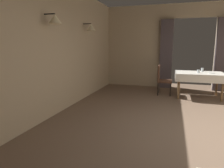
{
  "coord_description": "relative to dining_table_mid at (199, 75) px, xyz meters",
  "views": [
    {
      "loc": [
        -0.66,
        -3.56,
        1.51
      ],
      "look_at": [
        -1.82,
        0.27,
        0.76
      ],
      "focal_mm": 32.13,
      "sensor_mm": 36.0,
      "label": 1
    }
  ],
  "objects": [
    {
      "name": "ground",
      "position": [
        -0.11,
        -2.86,
        -0.66
      ],
      "size": [
        10.08,
        10.08,
        0.0
      ],
      "primitive_type": "plane",
      "color": "#7A604C"
    },
    {
      "name": "wall_left",
      "position": [
        -3.31,
        -2.86,
        0.84
      ],
      "size": [
        0.49,
        8.4,
        3.0
      ],
      "color": "tan",
      "rests_on": "ground"
    },
    {
      "name": "wall_back",
      "position": [
        -0.11,
        1.32,
        0.85
      ],
      "size": [
        6.4,
        0.27,
        3.0
      ],
      "color": "tan",
      "rests_on": "ground"
    },
    {
      "name": "dining_table_mid",
      "position": [
        0.0,
        0.0,
        0.0
      ],
      "size": [
        1.37,
        0.99,
        0.75
      ],
      "color": "brown",
      "rests_on": "ground"
    },
    {
      "name": "chair_mid_left",
      "position": [
        -1.07,
        0.04,
        -0.15
      ],
      "size": [
        0.44,
        0.44,
        0.93
      ],
      "color": "black",
      "rests_on": "ground"
    },
    {
      "name": "plate_mid_a",
      "position": [
        0.32,
        -0.07,
        0.09
      ],
      "size": [
        0.2,
        0.2,
        0.01
      ],
      "primitive_type": "cylinder",
      "color": "white",
      "rests_on": "dining_table_mid"
    },
    {
      "name": "glass_mid_b",
      "position": [
        -0.04,
        -0.06,
        0.13
      ],
      "size": [
        0.08,
        0.08,
        0.09
      ],
      "primitive_type": "cylinder",
      "color": "silver",
      "rests_on": "dining_table_mid"
    },
    {
      "name": "glass_mid_c",
      "position": [
        0.11,
        0.3,
        0.14
      ],
      "size": [
        0.07,
        0.07,
        0.12
      ],
      "primitive_type": "cylinder",
      "color": "silver",
      "rests_on": "dining_table_mid"
    }
  ]
}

